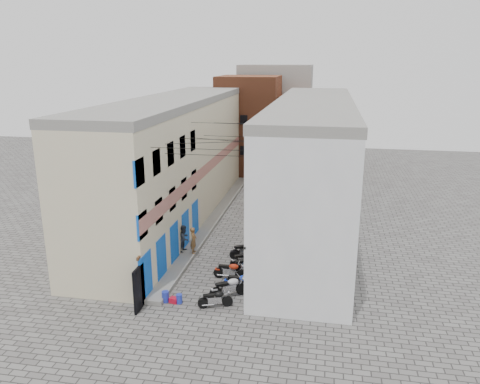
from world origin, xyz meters
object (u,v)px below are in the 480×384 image
Objects in this scene: person_a at (194,240)px; motorcycle_d at (230,270)px; motorcycle_a at (215,298)px; motorcycle_c at (240,281)px; motorcycle_e at (247,263)px; water_jug_far at (179,299)px; water_jug_near at (165,297)px; person_b at (184,238)px; red_crate at (174,300)px; motorcycle_g at (246,249)px; motorcycle_b at (229,286)px; motorcycle_f at (245,257)px.

motorcycle_d is at bearing -139.22° from person_a.
motorcycle_c is at bearing 135.89° from motorcycle_a.
motorcycle_e is 4.83m from water_jug_far.
motorcycle_a is 2.58m from water_jug_near.
person_b is at bearing -128.04° from motorcycle_c.
red_crate is at bearing -35.55° from motorcycle_d.
water_jug_far is (-2.74, -3.96, -0.36)m from motorcycle_e.
motorcycle_c is 3.54m from red_crate.
person_b is (-3.35, 5.83, 0.58)m from motorcycle_a.
motorcycle_e reaches higher than water_jug_far.
motorcycle_g is 4.32× the size of water_jug_far.
motorcycle_b is 5.56m from person_a.
water_jug_near is (-3.16, -4.84, -0.26)m from motorcycle_f.
person_a is at bearing -115.46° from motorcycle_g.
motorcycle_c is at bearing 27.72° from water_jug_near.
motorcycle_f is at bearing -95.13° from person_b.
motorcycle_f is 1.18m from motorcycle_g.
motorcycle_a is 6.75m from person_b.
motorcycle_e is 4.63m from person_b.
motorcycle_e is 5.00m from red_crate.
motorcycle_a is 1.88m from water_jug_far.
motorcycle_a reaches higher than red_crate.
person_a is 0.98× the size of person_b.
motorcycle_c is (0.44, 0.74, -0.05)m from motorcycle_b.
motorcycle_b is 3.77m from motorcycle_f.
water_jug_far is 0.29m from red_crate.
water_jug_near is at bearing -164.06° from person_b.
motorcycle_d is 3.81m from person_a.
person_a is at bearing 95.95° from red_crate.
motorcycle_b is 2.56m from water_jug_far.
water_jug_near reaches higher than red_crate.
red_crate is (0.59, -5.62, -0.93)m from person_a.
motorcycle_f is 4.42× the size of red_crate.
red_crate is (-2.73, -4.84, -0.40)m from motorcycle_f.
motorcycle_d is 1.19m from motorcycle_e.
motorcycle_g is (-0.45, 2.04, -0.01)m from motorcycle_e.
motorcycle_b is at bearing -25.53° from motorcycle_c.
motorcycle_b is 1.00× the size of motorcycle_e.
water_jug_far is (-2.45, -4.84, -0.30)m from motorcycle_f.
red_crate is (-2.13, 0.06, -0.37)m from motorcycle_a.
person_b is at bearing 104.49° from water_jug_far.
water_jug_far is 1.13× the size of red_crate.
person_b is 6.02m from water_jug_far.
motorcycle_f is 3.92× the size of water_jug_far.
motorcycle_e is (0.88, 4.02, 0.10)m from motorcycle_a.
motorcycle_b is 1.10× the size of motorcycle_d.
motorcycle_a is at bearing -36.48° from motorcycle_g.
motorcycle_b reaches higher than water_jug_far.
motorcycle_c is 2.15m from motorcycle_e.
motorcycle_e is at bearing 55.34° from water_jug_far.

